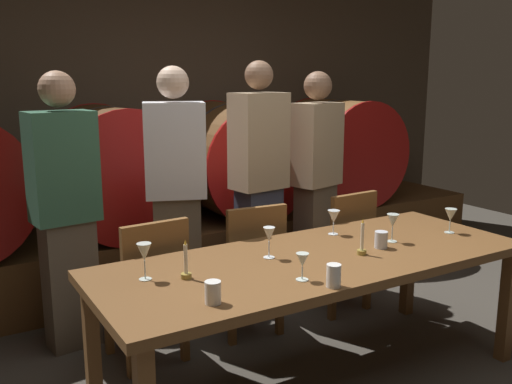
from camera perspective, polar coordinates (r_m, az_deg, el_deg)
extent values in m
cube|color=#473A2D|center=(5.10, -10.54, 6.88)|extent=(6.66, 0.24, 2.51)
cube|color=brown|center=(4.79, -7.75, -5.80)|extent=(5.99, 0.90, 0.47)
cylinder|color=#513319|center=(4.45, -14.47, 2.14)|extent=(0.97, 0.86, 0.97)
cylinder|color=#9E1411|center=(4.03, -12.64, 1.26)|extent=(0.99, 0.03, 0.99)
cylinder|color=#9E1411|center=(4.87, -15.98, 2.87)|extent=(0.99, 0.03, 0.99)
cylinder|color=#2D2D33|center=(4.45, -14.47, 2.14)|extent=(0.98, 0.04, 0.98)
cylinder|color=brown|center=(4.86, -2.15, 3.30)|extent=(0.97, 0.86, 0.97)
cylinder|color=#9E1411|center=(4.48, 0.60, 2.58)|extent=(0.99, 0.03, 0.99)
cylinder|color=#9E1411|center=(5.25, -4.50, 3.90)|extent=(0.99, 0.03, 0.99)
cylinder|color=#2D2D33|center=(4.86, -2.15, 3.30)|extent=(0.98, 0.04, 0.98)
cylinder|color=brown|center=(5.49, 8.26, 4.16)|extent=(0.97, 0.86, 0.97)
cylinder|color=#9E1411|center=(5.16, 11.39, 3.57)|extent=(0.99, 0.03, 0.99)
cylinder|color=#9E1411|center=(5.84, 5.50, 4.68)|extent=(0.99, 0.03, 0.99)
cylinder|color=#2D2D33|center=(5.49, 8.26, 4.16)|extent=(0.98, 0.04, 0.98)
cube|color=brown|center=(3.04, 6.17, -6.93)|extent=(2.39, 0.91, 0.05)
cube|color=brown|center=(3.69, 24.13, -10.54)|extent=(0.07, 0.07, 0.68)
cube|color=brown|center=(3.06, -16.34, -14.59)|extent=(0.07, 0.07, 0.68)
cube|color=brown|center=(4.15, 15.20, -7.45)|extent=(0.07, 0.07, 0.68)
cube|color=brown|center=(3.43, -11.27, -9.54)|extent=(0.43, 0.43, 0.04)
cube|color=brown|center=(3.20, -10.12, -6.71)|extent=(0.40, 0.07, 0.42)
cube|color=brown|center=(3.73, -9.77, -11.54)|extent=(0.05, 0.05, 0.42)
cube|color=brown|center=(3.61, -14.77, -12.56)|extent=(0.05, 0.05, 0.42)
cube|color=brown|center=(3.45, -7.28, -13.46)|extent=(0.05, 0.05, 0.42)
cube|color=brown|center=(3.32, -12.65, -14.69)|extent=(0.05, 0.05, 0.42)
cube|color=brown|center=(3.73, -1.14, -7.56)|extent=(0.43, 0.43, 0.04)
cube|color=brown|center=(3.50, 0.10, -4.89)|extent=(0.40, 0.07, 0.42)
cube|color=brown|center=(4.02, 0.06, -9.58)|extent=(0.05, 0.05, 0.42)
cube|color=brown|center=(3.89, -4.51, -10.36)|extent=(0.05, 0.05, 0.42)
cube|color=brown|center=(3.74, 2.41, -11.28)|extent=(0.05, 0.05, 0.42)
cube|color=brown|center=(3.60, -2.46, -12.21)|extent=(0.05, 0.05, 0.42)
cube|color=brown|center=(4.13, 8.02, -5.74)|extent=(0.42, 0.42, 0.04)
cube|color=brown|center=(3.94, 9.89, -3.17)|extent=(0.40, 0.06, 0.42)
cube|color=brown|center=(4.43, 8.08, -7.65)|extent=(0.05, 0.05, 0.42)
cube|color=brown|center=(4.22, 4.63, -8.58)|extent=(0.05, 0.05, 0.42)
cube|color=brown|center=(4.20, 11.25, -8.86)|extent=(0.05, 0.05, 0.42)
cube|color=brown|center=(3.98, 7.77, -9.93)|extent=(0.05, 0.05, 0.42)
cube|color=brown|center=(3.71, -18.32, -8.86)|extent=(0.32, 0.23, 0.81)
cube|color=#336047|center=(3.53, -19.08, 2.41)|extent=(0.40, 0.28, 0.66)
sphere|color=tan|center=(3.49, -19.59, 9.83)|extent=(0.21, 0.21, 0.21)
cube|color=brown|center=(3.78, -7.92, -7.20)|extent=(0.35, 0.29, 0.91)
cube|color=silver|center=(3.60, -8.26, 4.24)|extent=(0.44, 0.36, 0.60)
sphere|color=beige|center=(3.57, -8.46, 10.98)|extent=(0.20, 0.20, 0.20)
cube|color=#33384C|center=(4.12, 0.29, -5.63)|extent=(0.32, 0.24, 0.88)
cube|color=tan|center=(3.96, 0.30, 5.18)|extent=(0.41, 0.29, 0.67)
sphere|color=#8C664C|center=(3.93, 0.30, 11.80)|extent=(0.20, 0.20, 0.20)
cube|color=brown|center=(4.53, 5.97, -4.42)|extent=(0.34, 0.27, 0.83)
cube|color=tan|center=(4.38, 6.18, 4.84)|extent=(0.43, 0.33, 0.64)
sphere|color=#8C664C|center=(4.35, 6.31, 10.69)|extent=(0.22, 0.22, 0.22)
cylinder|color=olive|center=(2.71, -7.11, -8.46)|extent=(0.05, 0.05, 0.02)
cylinder|color=#EDE5CC|center=(2.69, -7.15, -6.78)|extent=(0.02, 0.02, 0.14)
cone|color=yellow|center=(2.66, -7.20, -5.07)|extent=(0.01, 0.01, 0.02)
cylinder|color=olive|center=(3.09, 10.68, -6.04)|extent=(0.05, 0.05, 0.02)
cylinder|color=#EDE5CC|center=(3.07, 10.75, -4.48)|extent=(0.02, 0.02, 0.15)
cone|color=yellow|center=(3.04, 10.81, -2.90)|extent=(0.01, 0.01, 0.02)
cylinder|color=silver|center=(2.73, -11.18, -8.68)|extent=(0.06, 0.06, 0.00)
cylinder|color=silver|center=(2.72, -11.22, -7.75)|extent=(0.01, 0.01, 0.09)
cone|color=silver|center=(2.69, -11.30, -6.00)|extent=(0.07, 0.07, 0.08)
cylinder|color=silver|center=(2.69, 4.71, -8.86)|extent=(0.06, 0.06, 0.00)
cylinder|color=silver|center=(2.67, 4.72, -8.20)|extent=(0.01, 0.01, 0.06)
cone|color=silver|center=(2.65, 4.74, -6.91)|extent=(0.06, 0.06, 0.07)
cylinder|color=white|center=(2.99, 1.33, -6.66)|extent=(0.06, 0.06, 0.00)
cylinder|color=white|center=(2.98, 1.33, -5.83)|extent=(0.01, 0.01, 0.09)
cone|color=white|center=(2.95, 1.34, -4.32)|extent=(0.06, 0.06, 0.08)
cylinder|color=white|center=(3.45, 7.85, -4.26)|extent=(0.06, 0.06, 0.00)
cylinder|color=white|center=(3.44, 7.86, -3.68)|extent=(0.01, 0.01, 0.07)
cone|color=white|center=(3.42, 7.90, -2.50)|extent=(0.07, 0.07, 0.08)
cylinder|color=silver|center=(3.36, 13.63, -4.90)|extent=(0.06, 0.06, 0.00)
cylinder|color=silver|center=(3.35, 13.67, -4.17)|extent=(0.01, 0.01, 0.09)
cone|color=silver|center=(3.33, 13.73, -2.83)|extent=(0.07, 0.07, 0.08)
cylinder|color=silver|center=(3.65, 19.05, -3.90)|extent=(0.06, 0.06, 0.00)
cylinder|color=silver|center=(3.64, 19.09, -3.35)|extent=(0.01, 0.01, 0.07)
cone|color=silver|center=(3.62, 19.17, -2.22)|extent=(0.07, 0.07, 0.08)
cylinder|color=white|center=(2.41, -4.40, -10.14)|extent=(0.07, 0.07, 0.10)
cylinder|color=white|center=(2.60, 7.90, -8.41)|extent=(0.07, 0.07, 0.11)
cylinder|color=silver|center=(3.22, 12.59, -4.75)|extent=(0.07, 0.07, 0.09)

